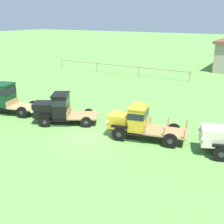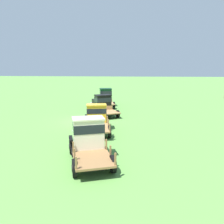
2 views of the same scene
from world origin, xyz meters
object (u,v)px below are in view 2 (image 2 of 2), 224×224
Objects in this scene: vintage_truck_foreground_near at (105,97)px; vintage_truck_second_in_line at (102,104)px; vintage_truck_far_side at (88,137)px; vintage_truck_midrow_center at (97,117)px.

vintage_truck_second_in_line is at bearing 4.54° from vintage_truck_foreground_near.
vintage_truck_foreground_near is 1.02× the size of vintage_truck_far_side.
vintage_truck_foreground_near reaches higher than vintage_truck_far_side.
vintage_truck_foreground_near is 5.30m from vintage_truck_second_in_line.
vintage_truck_midrow_center is (5.95, 0.50, -0.04)m from vintage_truck_second_in_line.
vintage_truck_midrow_center is (11.24, 0.92, -0.15)m from vintage_truck_foreground_near.
vintage_truck_second_in_line is 0.96× the size of vintage_truck_far_side.
vintage_truck_foreground_near is 1.06× the size of vintage_truck_second_in_line.
vintage_truck_second_in_line reaches higher than vintage_truck_midrow_center.
vintage_truck_midrow_center is at bearing 4.68° from vintage_truck_foreground_near.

